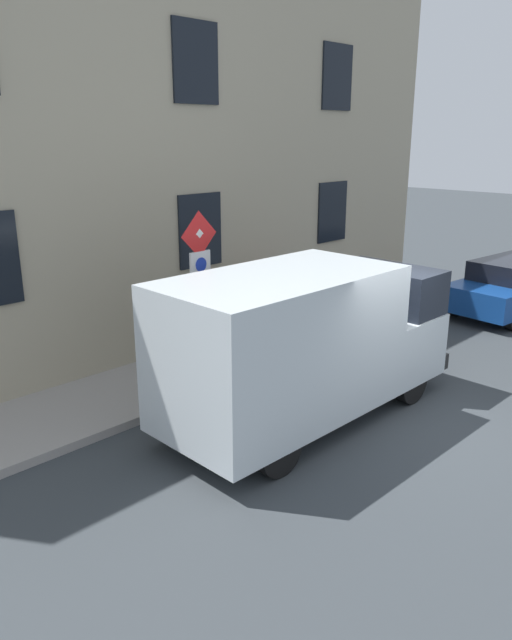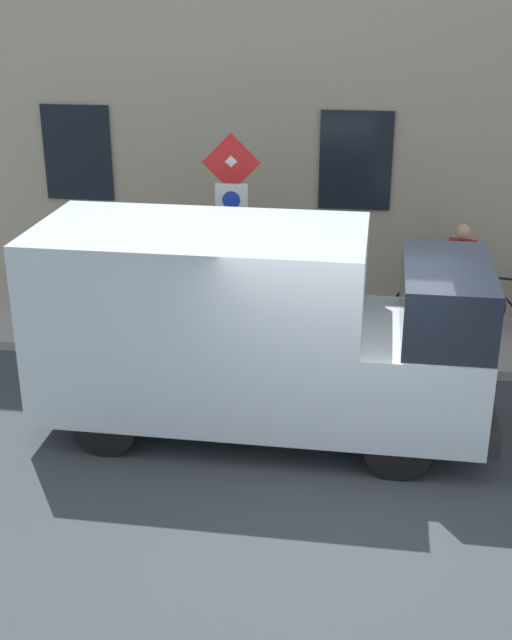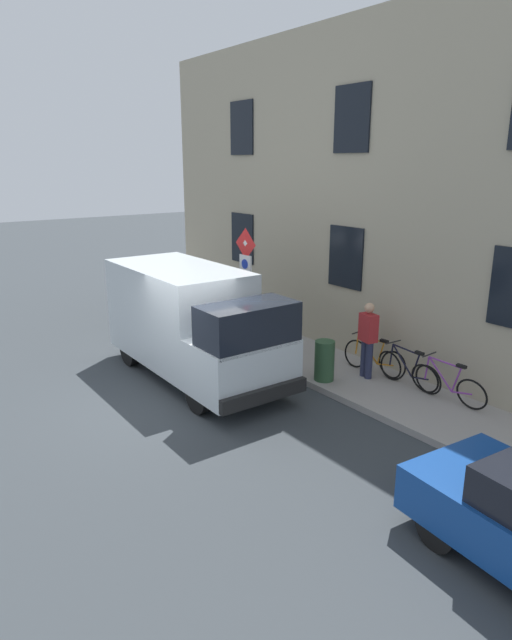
{
  "view_description": "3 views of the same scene",
  "coord_description": "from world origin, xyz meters",
  "views": [
    {
      "loc": [
        -4.85,
        8.02,
        4.45
      ],
      "look_at": [
        1.9,
        1.19,
        1.5
      ],
      "focal_mm": 34.0,
      "sensor_mm": 36.0,
      "label": 1
    },
    {
      "loc": [
        -8.04,
        -0.27,
        5.13
      ],
      "look_at": [
        1.75,
        1.11,
        1.07
      ],
      "focal_mm": 46.9,
      "sensor_mm": 36.0,
      "label": 2
    },
    {
      "loc": [
        -5.02,
        -9.43,
        4.8
      ],
      "look_at": [
        2.24,
        0.39,
        1.29
      ],
      "focal_mm": 30.89,
      "sensor_mm": 36.0,
      "label": 3
    }
  ],
  "objects": [
    {
      "name": "ground_plane",
      "position": [
        0.0,
        0.0,
        0.0
      ],
      "size": [
        80.0,
        80.0,
        0.0
      ],
      "primitive_type": "plane",
      "color": "#353B3F"
    },
    {
      "name": "sidewalk_slab",
      "position": [
        3.67,
        0.0,
        0.07
      ],
      "size": [
        2.09,
        17.98,
        0.14
      ],
      "primitive_type": "cube",
      "color": "#99948F",
      "rests_on": "ground_plane"
    },
    {
      "name": "building_facade",
      "position": [
        5.06,
        0.0,
        4.0
      ],
      "size": [
        0.75,
        15.98,
        7.99
      ],
      "color": "tan",
      "rests_on": "ground_plane"
    },
    {
      "name": "sign_post_stacked",
      "position": [
        2.84,
        1.6,
        2.16
      ],
      "size": [
        0.16,
        0.56,
        2.99
      ],
      "color": "#474C47",
      "rests_on": "sidewalk_slab"
    },
    {
      "name": "delivery_van",
      "position": [
        0.93,
        1.05,
        1.33
      ],
      "size": [
        2.05,
        5.35,
        2.5
      ],
      "rotation": [
        0.0,
        0.0,
        4.7
      ],
      "color": "silver",
      "rests_on": "ground_plane"
    },
    {
      "name": "bicycle_purple",
      "position": [
        4.17,
        -3.48,
        0.51
      ],
      "size": [
        0.46,
        1.72,
        0.89
      ],
      "rotation": [
        0.0,
        0.0,
        1.62
      ],
      "color": "black",
      "rests_on": "sidewalk_slab"
    },
    {
      "name": "bicycle_black",
      "position": [
        4.17,
        -2.51,
        0.51
      ],
      "size": [
        0.46,
        1.71,
        0.89
      ],
      "rotation": [
        0.0,
        0.0,
        1.53
      ],
      "color": "black",
      "rests_on": "sidewalk_slab"
    },
    {
      "name": "bicycle_orange",
      "position": [
        4.17,
        -1.53,
        0.51
      ],
      "size": [
        0.46,
        1.71,
        0.89
      ],
      "rotation": [
        0.0,
        0.0,
        1.65
      ],
      "color": "black",
      "rests_on": "sidewalk_slab"
    },
    {
      "name": "pedestrian",
      "position": [
        3.85,
        -1.6,
        1.07
      ],
      "size": [
        0.34,
        0.44,
        1.72
      ],
      "rotation": [
        0.0,
        0.0,
        6.08
      ],
      "color": "#262B47",
      "rests_on": "sidewalk_slab"
    },
    {
      "name": "litter_bin",
      "position": [
        2.98,
        -1.16,
        0.59
      ],
      "size": [
        0.44,
        0.44,
        0.9
      ],
      "primitive_type": "cylinder",
      "color": "#2D5133",
      "rests_on": "sidewalk_slab"
    }
  ]
}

